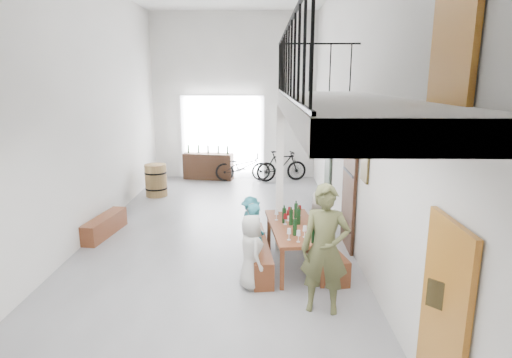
{
  "coord_description": "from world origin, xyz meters",
  "views": [
    {
      "loc": [
        0.96,
        -8.6,
        3.36
      ],
      "look_at": [
        0.84,
        -0.5,
        1.45
      ],
      "focal_mm": 30.0,
      "sensor_mm": 36.0,
      "label": 1
    }
  ],
  "objects_px": {
    "tasting_table": "(294,230)",
    "host_standing": "(325,249)",
    "bench_inner": "(258,253)",
    "serving_counter": "(208,166)",
    "side_bench": "(105,226)",
    "bicycle_near": "(243,167)",
    "oak_barrel": "(156,180)"
  },
  "relations": [
    {
      "from": "tasting_table",
      "to": "host_standing",
      "type": "relative_size",
      "value": 1.06
    },
    {
      "from": "bench_inner",
      "to": "serving_counter",
      "type": "height_order",
      "value": "serving_counter"
    },
    {
      "from": "side_bench",
      "to": "bicycle_near",
      "type": "xyz_separation_m",
      "value": [
        2.81,
        5.16,
        0.27
      ]
    },
    {
      "from": "tasting_table",
      "to": "side_bench",
      "type": "relative_size",
      "value": 1.35
    },
    {
      "from": "bench_inner",
      "to": "serving_counter",
      "type": "xyz_separation_m",
      "value": [
        -1.77,
        6.94,
        0.21
      ]
    },
    {
      "from": "bench_inner",
      "to": "oak_barrel",
      "type": "xyz_separation_m",
      "value": [
        -3.04,
        4.76,
        0.23
      ]
    },
    {
      "from": "bench_inner",
      "to": "host_standing",
      "type": "distance_m",
      "value": 1.96
    },
    {
      "from": "oak_barrel",
      "to": "host_standing",
      "type": "relative_size",
      "value": 0.49
    },
    {
      "from": "oak_barrel",
      "to": "host_standing",
      "type": "distance_m",
      "value": 7.48
    },
    {
      "from": "tasting_table",
      "to": "host_standing",
      "type": "height_order",
      "value": "host_standing"
    },
    {
      "from": "tasting_table",
      "to": "oak_barrel",
      "type": "xyz_separation_m",
      "value": [
        -3.67,
        4.81,
        -0.24
      ]
    },
    {
      "from": "serving_counter",
      "to": "bench_inner",
      "type": "bearing_deg",
      "value": -66.14
    },
    {
      "from": "tasting_table",
      "to": "serving_counter",
      "type": "xyz_separation_m",
      "value": [
        -2.41,
        6.99,
        -0.26
      ]
    },
    {
      "from": "oak_barrel",
      "to": "host_standing",
      "type": "height_order",
      "value": "host_standing"
    },
    {
      "from": "serving_counter",
      "to": "bicycle_near",
      "type": "bearing_deg",
      "value": -2.8
    },
    {
      "from": "side_bench",
      "to": "serving_counter",
      "type": "xyz_separation_m",
      "value": [
        1.62,
        5.42,
        0.23
      ]
    },
    {
      "from": "tasting_table",
      "to": "host_standing",
      "type": "bearing_deg",
      "value": -83.56
    },
    {
      "from": "tasting_table",
      "to": "bench_inner",
      "type": "height_order",
      "value": "tasting_table"
    },
    {
      "from": "oak_barrel",
      "to": "bicycle_near",
      "type": "xyz_separation_m",
      "value": [
        2.45,
        1.93,
        0.01
      ]
    },
    {
      "from": "side_bench",
      "to": "tasting_table",
      "type": "bearing_deg",
      "value": -21.31
    },
    {
      "from": "host_standing",
      "to": "bicycle_near",
      "type": "bearing_deg",
      "value": 112.59
    },
    {
      "from": "tasting_table",
      "to": "side_bench",
      "type": "xyz_separation_m",
      "value": [
        -4.03,
        1.57,
        -0.49
      ]
    },
    {
      "from": "bench_inner",
      "to": "bicycle_near",
      "type": "relative_size",
      "value": 1.12
    },
    {
      "from": "bicycle_near",
      "to": "side_bench",
      "type": "bearing_deg",
      "value": 146.08
    },
    {
      "from": "bicycle_near",
      "to": "tasting_table",
      "type": "bearing_deg",
      "value": -175.12
    },
    {
      "from": "side_bench",
      "to": "host_standing",
      "type": "bearing_deg",
      "value": -35.05
    },
    {
      "from": "oak_barrel",
      "to": "bicycle_near",
      "type": "height_order",
      "value": "bicycle_near"
    },
    {
      "from": "serving_counter",
      "to": "bicycle_near",
      "type": "xyz_separation_m",
      "value": [
        1.19,
        -0.26,
        0.04
      ]
    },
    {
      "from": "side_bench",
      "to": "host_standing",
      "type": "xyz_separation_m",
      "value": [
        4.37,
        -3.06,
        0.75
      ]
    },
    {
      "from": "tasting_table",
      "to": "host_standing",
      "type": "distance_m",
      "value": 1.55
    },
    {
      "from": "side_bench",
      "to": "host_standing",
      "type": "distance_m",
      "value": 5.39
    },
    {
      "from": "bench_inner",
      "to": "tasting_table",
      "type": "bearing_deg",
      "value": -10.31
    }
  ]
}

